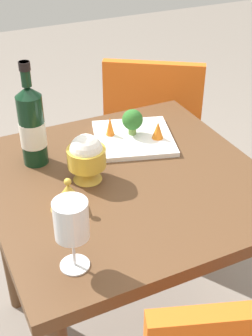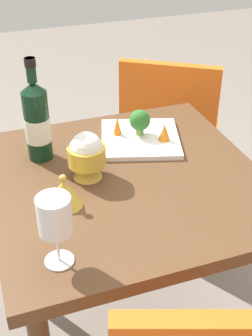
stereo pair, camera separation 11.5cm
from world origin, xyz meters
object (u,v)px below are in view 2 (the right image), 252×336
chair_near_window (169,128)px  carrot_garnish_left (117,125)px  wine_bottle (37,121)px  carrot_garnish_right (164,132)px  wine_glass (55,217)px  broccoli_floret (140,121)px  rice_bowl_lid (64,192)px  serving_plate (140,139)px  rice_bowl (87,155)px

chair_near_window → carrot_garnish_left: chair_near_window is taller
chair_near_window → wine_bottle: bearing=-115.4°
carrot_garnish_right → wine_glass: bearing=-136.8°
chair_near_window → broccoli_floret: chair_near_window is taller
rice_bowl_lid → serving_plate: (0.31, 0.25, -0.03)m
chair_near_window → carrot_garnish_left: bearing=-102.6°
carrot_garnish_left → carrot_garnish_right: size_ratio=1.11×
serving_plate → carrot_garnish_right: size_ratio=5.45×
serving_plate → wine_glass: bearing=-129.2°
serving_plate → carrot_garnish_left: carrot_garnish_left is taller
chair_near_window → serving_plate: size_ratio=2.73×
wine_bottle → carrot_garnish_right: (0.39, -0.05, -0.08)m
wine_bottle → serving_plate: wine_bottle is taller
rice_bowl → rice_bowl_lid: size_ratio=1.42×
rice_bowl → serving_plate: size_ratio=0.45×
rice_bowl_lid → wine_bottle: bearing=93.6°
wine_bottle → broccoli_floret: size_ratio=3.69×
carrot_garnish_left → broccoli_floret: bearing=-20.2°
wine_glass → broccoli_floret: wine_glass is taller
wine_bottle → chair_near_window: bearing=31.6°
wine_bottle → rice_bowl: bearing=-54.6°
rice_bowl_lid → broccoli_floret: 0.41m
wine_glass → rice_bowl_lid: size_ratio=1.79×
wine_bottle → carrot_garnish_left: wine_bottle is taller
carrot_garnish_left → wine_bottle: bearing=-173.0°
wine_glass → rice_bowl_lid: wine_glass is taller
rice_bowl → rice_bowl_lid: bearing=-131.2°
wine_glass → rice_bowl: (0.15, 0.31, -0.05)m
wine_bottle → carrot_garnish_right: 0.40m
rice_bowl_lid → carrot_garnish_left: rice_bowl_lid is taller
rice_bowl_lid → carrot_garnish_right: (0.37, 0.20, 0.01)m
rice_bowl_lid → serving_plate: size_ratio=0.32×
serving_plate → broccoli_floret: (0.00, 0.01, 0.06)m
chair_near_window → serving_plate: (-0.29, -0.38, 0.21)m
wine_bottle → carrot_garnish_right: bearing=-7.7°
rice_bowl → wine_glass: bearing=-116.2°
serving_plate → carrot_garnish_left: (-0.07, 0.04, 0.04)m
broccoli_floret → carrot_garnish_right: bearing=-44.2°
wine_bottle → rice_bowl_lid: 0.27m
rice_bowl → carrot_garnish_right: rice_bowl is taller
rice_bowl → broccoli_floret: 0.27m
wine_bottle → rice_bowl_lid: size_ratio=3.17×
carrot_garnish_left → serving_plate: bearing=-31.6°
chair_near_window → wine_bottle: (-0.61, -0.38, 0.33)m
carrot_garnish_right → chair_near_window: bearing=62.8°
wine_glass → rice_bowl: bearing=63.8°
rice_bowl → carrot_garnish_right: size_ratio=2.48×
chair_near_window → carrot_garnish_right: 0.54m
wine_glass → carrot_garnish_left: bearing=58.3°
rice_bowl → rice_bowl_lid: (-0.09, -0.10, -0.04)m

